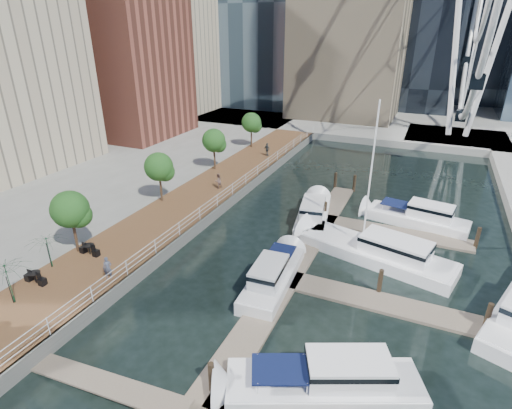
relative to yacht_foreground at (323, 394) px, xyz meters
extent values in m
plane|color=black|center=(-7.76, -0.04, 0.00)|extent=(520.00, 520.00, 0.00)
cube|color=brown|center=(-16.76, 14.96, 0.50)|extent=(6.00, 60.00, 1.00)
cube|color=#595954|center=(-13.76, 14.96, 0.50)|extent=(0.25, 60.00, 1.00)
cube|color=gray|center=(-7.76, 101.96, 0.50)|extent=(200.00, 114.00, 1.00)
cube|color=gray|center=(6.24, 51.96, 0.50)|extent=(14.00, 12.00, 1.00)
cube|color=#6D6051|center=(-4.76, 9.96, 0.10)|extent=(2.00, 32.00, 0.20)
cube|color=#6D6051|center=(1.24, 7.96, 0.10)|extent=(12.00, 2.00, 0.20)
cube|color=#6D6051|center=(1.24, 17.96, 0.10)|extent=(12.00, 2.00, 0.20)
cube|color=brown|center=(-37.76, 33.96, 11.00)|extent=(12.00, 14.00, 20.00)
cube|color=#BCAD8E|center=(-43.76, 49.96, 15.00)|extent=(14.00, 16.00, 28.00)
cylinder|color=white|center=(3.74, 51.96, 14.00)|extent=(0.80, 0.80, 26.00)
cylinder|color=white|center=(8.74, 51.96, 14.00)|extent=(0.80, 0.80, 26.00)
cylinder|color=#3F2B1C|center=(-19.16, 3.96, 2.20)|extent=(0.20, 0.20, 2.40)
sphere|color=#265B1E|center=(-19.16, 3.96, 4.30)|extent=(2.60, 2.60, 2.60)
cylinder|color=#3F2B1C|center=(-19.16, 13.96, 2.20)|extent=(0.20, 0.20, 2.40)
sphere|color=#265B1E|center=(-19.16, 13.96, 4.30)|extent=(2.60, 2.60, 2.60)
cylinder|color=#3F2B1C|center=(-19.16, 23.96, 2.20)|extent=(0.20, 0.20, 2.40)
sphere|color=#265B1E|center=(-19.16, 23.96, 4.30)|extent=(2.60, 2.60, 2.60)
cylinder|color=#3F2B1C|center=(-19.16, 33.96, 2.20)|extent=(0.20, 0.20, 2.40)
sphere|color=#265B1E|center=(-19.16, 33.96, 4.30)|extent=(2.60, 2.60, 2.60)
imported|color=#474C5E|center=(-14.73, 2.23, 1.75)|extent=(0.66, 0.60, 1.51)
imported|color=#7C5D55|center=(-15.89, 18.84, 1.77)|extent=(0.85, 0.93, 1.55)
imported|color=#2E353A|center=(-15.69, 31.09, 1.80)|extent=(1.02, 0.68, 1.61)
imported|color=#0D3219|center=(-18.03, -2.01, 2.33)|extent=(3.61, 3.65, 2.67)
imported|color=#103C20|center=(-19.15, 1.64, 2.15)|extent=(2.57, 2.62, 2.29)
camera|label=1|loc=(2.61, -13.59, 15.69)|focal=28.00mm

